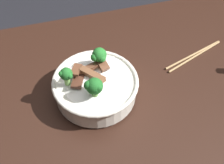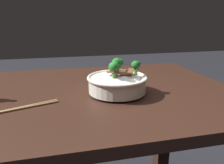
# 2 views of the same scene
# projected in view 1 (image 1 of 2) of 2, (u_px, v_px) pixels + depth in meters

# --- Properties ---
(dining_table) EXTENTS (1.33, 0.86, 0.74)m
(dining_table) POSITION_uv_depth(u_px,v_px,m) (151.00, 126.00, 1.00)
(dining_table) COLOR black
(dining_table) RESTS_ON ground
(rice_bowl) EXTENTS (0.24, 0.24, 0.14)m
(rice_bowl) POSITION_uv_depth(u_px,v_px,m) (95.00, 85.00, 0.88)
(rice_bowl) COLOR silver
(rice_bowl) RESTS_ON dining_table
(chopsticks_pair) EXTENTS (0.22, 0.09, 0.01)m
(chopsticks_pair) POSITION_uv_depth(u_px,v_px,m) (194.00, 56.00, 1.01)
(chopsticks_pair) COLOR #9E7A4C
(chopsticks_pair) RESTS_ON dining_table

